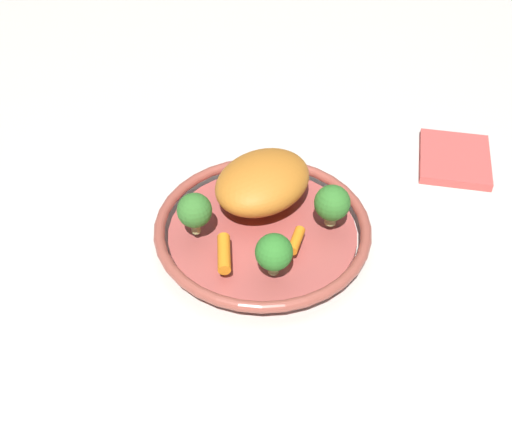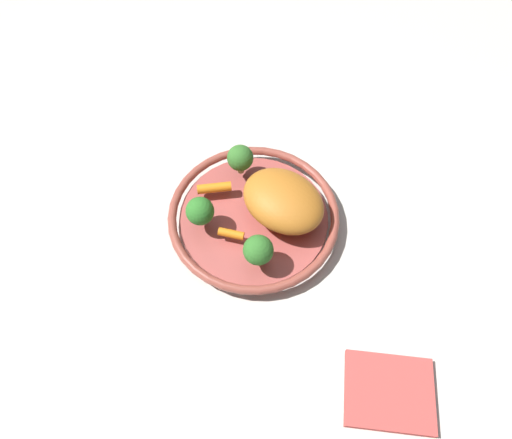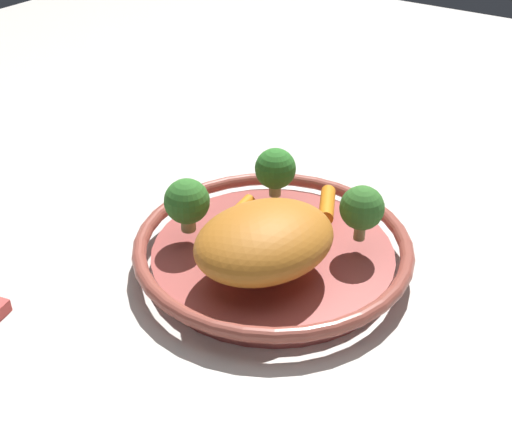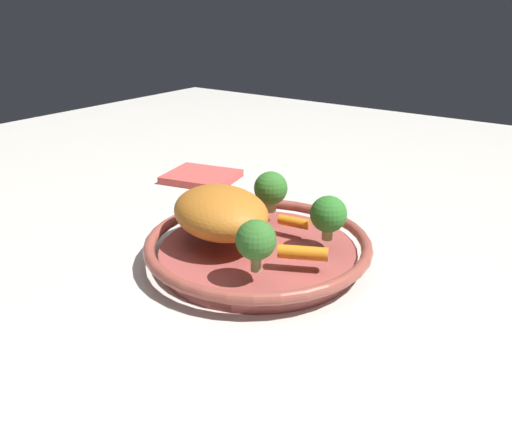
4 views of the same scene
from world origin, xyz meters
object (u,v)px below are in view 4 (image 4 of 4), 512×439
(baby_carrot_center, at_px, (294,222))
(broccoli_floret_small, at_px, (256,241))
(roast_chicken_piece, at_px, (221,212))
(broccoli_floret_edge, at_px, (328,215))
(broccoli_floret_mid, at_px, (271,189))
(baby_carrot_near_rim, at_px, (303,253))
(dish_towel, at_px, (201,177))
(serving_bowl, at_px, (258,248))

(baby_carrot_center, relative_size, broccoli_floret_small, 0.70)
(roast_chicken_piece, height_order, broccoli_floret_edge, roast_chicken_piece)
(baby_carrot_center, distance_m, broccoli_floret_mid, 0.07)
(baby_carrot_near_rim, xyz_separation_m, dish_towel, (0.37, -0.24, -0.04))
(roast_chicken_piece, bearing_deg, broccoli_floret_edge, -151.30)
(broccoli_floret_small, height_order, broccoli_floret_mid, broccoli_floret_small)
(baby_carrot_near_rim, relative_size, broccoli_floret_edge, 1.02)
(roast_chicken_piece, height_order, broccoli_floret_mid, roast_chicken_piece)
(broccoli_floret_edge, distance_m, broccoli_floret_mid, 0.12)
(serving_bowl, relative_size, broccoli_floret_small, 4.83)
(broccoli_floret_small, relative_size, dish_towel, 0.48)
(roast_chicken_piece, bearing_deg, broccoli_floret_small, 150.06)
(baby_carrot_center, bearing_deg, serving_bowl, 70.48)
(serving_bowl, height_order, broccoli_floret_edge, broccoli_floret_edge)
(broccoli_floret_small, bearing_deg, broccoli_floret_mid, -61.05)
(baby_carrot_near_rim, bearing_deg, dish_towel, -32.42)
(serving_bowl, bearing_deg, roast_chicken_piece, 23.21)
(serving_bowl, bearing_deg, baby_carrot_center, -109.52)
(broccoli_floret_small, relative_size, broccoli_floret_edge, 1.05)
(serving_bowl, distance_m, broccoli_floret_edge, 0.11)
(serving_bowl, distance_m, roast_chicken_piece, 0.07)
(baby_carrot_near_rim, height_order, broccoli_floret_mid, broccoli_floret_mid)
(broccoli_floret_edge, bearing_deg, baby_carrot_center, -8.90)
(broccoli_floret_small, xyz_separation_m, broccoli_floret_mid, (0.09, -0.16, -0.00))
(baby_carrot_near_rim, relative_size, broccoli_floret_small, 0.97)
(serving_bowl, bearing_deg, baby_carrot_near_rim, 165.98)
(roast_chicken_piece, xyz_separation_m, broccoli_floret_mid, (-0.01, -0.11, 0.00))
(serving_bowl, height_order, dish_towel, serving_bowl)
(broccoli_floret_small, bearing_deg, serving_bowl, -55.96)
(baby_carrot_near_rim, bearing_deg, broccoli_floret_mid, -41.59)
(broccoli_floret_small, relative_size, broccoli_floret_mid, 1.03)
(roast_chicken_piece, xyz_separation_m, baby_carrot_center, (-0.07, -0.08, -0.02))
(broccoli_floret_small, distance_m, dish_towel, 0.46)
(serving_bowl, distance_m, broccoli_floret_mid, 0.11)
(dish_towel, bearing_deg, broccoli_floret_mid, 152.77)
(roast_chicken_piece, distance_m, broccoli_floret_edge, 0.14)
(roast_chicken_piece, relative_size, baby_carrot_near_rim, 2.45)
(serving_bowl, distance_m, baby_carrot_center, 0.07)
(broccoli_floret_small, bearing_deg, baby_carrot_near_rim, -117.79)
(broccoli_floret_mid, bearing_deg, baby_carrot_center, 153.86)
(baby_carrot_near_rim, distance_m, broccoli_floret_mid, 0.16)
(broccoli_floret_edge, bearing_deg, roast_chicken_piece, 28.70)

